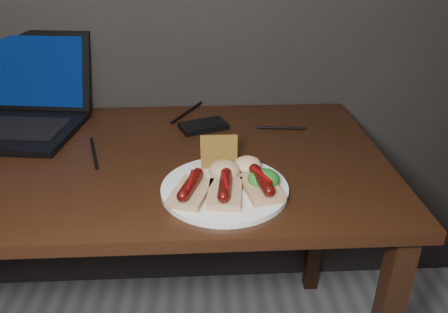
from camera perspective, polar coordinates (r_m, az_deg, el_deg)
desk at (r=1.19m, az=-14.28°, el=-3.82°), size 1.40×0.70×0.75m
laptop at (r=1.42m, az=-26.24°, el=5.61°), size 0.46×0.42×0.25m
hard_drive at (r=1.27m, az=-2.72°, el=4.00°), size 0.15×0.12×0.02m
desk_cables at (r=1.28m, az=-12.86°, el=3.31°), size 1.01×0.47×0.01m
plate at (r=0.96m, az=0.09°, el=-4.21°), size 0.36×0.36×0.01m
bread_sausage_left at (r=0.92m, az=-4.37°, el=-4.26°), size 0.10×0.13×0.04m
bread_sausage_center at (r=0.91m, az=0.10°, el=-4.31°), size 0.08×0.12×0.04m
bread_sausage_right at (r=0.94m, az=4.88°, el=-3.63°), size 0.09×0.13×0.04m
crispbread at (r=1.01m, az=-0.66°, el=0.59°), size 0.08×0.01×0.08m
salad_greens at (r=0.95m, az=5.20°, el=-2.93°), size 0.07×0.07×0.04m
salsa_mound at (r=0.98m, az=0.04°, el=-1.76°), size 0.07×0.07×0.04m
coleslaw_mound at (r=1.01m, az=3.10°, el=-1.07°), size 0.06×0.06×0.04m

